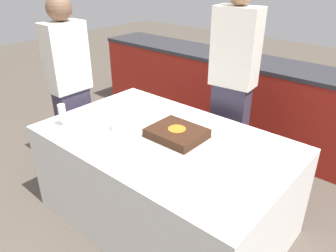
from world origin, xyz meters
The scene contains 10 objects.
ground_plane centered at (0.00, 0.00, 0.00)m, with size 14.00×14.00×0.00m, color brown.
back_counter centered at (0.00, 1.63, 0.46)m, with size 4.40×0.58×0.92m.
dining_table centered at (0.00, 0.00, 0.37)m, with size 1.80×1.11×0.73m.
cake centered at (0.07, 0.05, 0.77)m, with size 0.41×0.35×0.07m.
plate_stack centered at (-0.31, -0.09, 0.76)m, with size 0.21×0.21×0.05m.
wine_glass centered at (-0.69, -0.36, 0.85)m, with size 0.06×0.06×0.18m.
side_plate_near_cake centered at (0.08, 0.39, 0.74)m, with size 0.22×0.22×0.00m.
utensil_pile centered at (-0.07, -0.44, 0.74)m, with size 0.14×0.09×0.02m.
person_cutting_cake centered at (0.07, 0.78, 0.92)m, with size 0.37×0.23×1.75m.
person_seated_left centered at (-1.12, 0.00, 0.85)m, with size 0.21×0.35×1.62m.
Camera 1 is at (1.35, -1.52, 1.85)m, focal length 35.00 mm.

